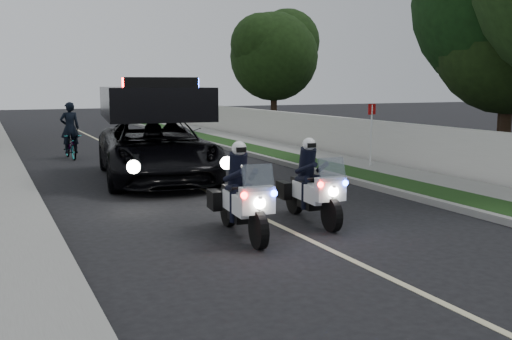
% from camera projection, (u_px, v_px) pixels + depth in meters
% --- Properties ---
extents(ground, '(120.00, 120.00, 0.00)m').
position_uv_depth(ground, '(387.00, 277.00, 8.35)').
color(ground, black).
rests_on(ground, ground).
extents(curb_right, '(0.20, 60.00, 0.15)m').
position_uv_depth(curb_right, '(296.00, 166.00, 19.01)').
color(curb_right, gray).
rests_on(curb_right, ground).
extents(grass_verge, '(1.20, 60.00, 0.16)m').
position_uv_depth(grass_verge, '(315.00, 165.00, 19.31)').
color(grass_verge, '#193814').
rests_on(grass_verge, ground).
extents(sidewalk_right, '(1.40, 60.00, 0.16)m').
position_uv_depth(sidewalk_right, '(348.00, 162.00, 19.86)').
color(sidewalk_right, gray).
rests_on(sidewalk_right, ground).
extents(property_wall, '(0.22, 60.00, 1.50)m').
position_uv_depth(property_wall, '(372.00, 142.00, 20.18)').
color(property_wall, beige).
rests_on(property_wall, ground).
extents(curb_left, '(0.20, 60.00, 0.15)m').
position_uv_depth(curb_left, '(29.00, 184.00, 15.55)').
color(curb_left, gray).
rests_on(curb_left, ground).
extents(lane_marking, '(0.12, 50.00, 0.01)m').
position_uv_depth(lane_marking, '(176.00, 177.00, 17.29)').
color(lane_marking, '#BFB78C').
rests_on(lane_marking, ground).
extents(police_moto_left, '(0.89, 2.09, 1.73)m').
position_uv_depth(police_moto_left, '(242.00, 236.00, 10.58)').
color(police_moto_left, white).
rests_on(police_moto_left, ground).
extents(police_moto_right, '(0.83, 2.03, 1.69)m').
position_uv_depth(police_moto_right, '(311.00, 222.00, 11.69)').
color(police_moto_right, silver).
rests_on(police_moto_right, ground).
extents(police_suv, '(3.81, 6.76, 3.12)m').
position_uv_depth(police_suv, '(157.00, 180.00, 16.79)').
color(police_suv, black).
rests_on(police_suv, ground).
extents(bicycle, '(0.72, 1.76, 0.90)m').
position_uv_depth(bicycle, '(71.00, 159.00, 21.47)').
color(bicycle, black).
rests_on(bicycle, ground).
extents(cyclist, '(0.69, 0.47, 1.88)m').
position_uv_depth(cyclist, '(71.00, 159.00, 21.47)').
color(cyclist, black).
rests_on(cyclist, ground).
extents(sign_post, '(0.41, 0.41, 2.19)m').
position_uv_depth(sign_post, '(370.00, 170.00, 18.56)').
color(sign_post, red).
rests_on(sign_post, ground).
extents(tree_right_a, '(6.35, 6.35, 8.17)m').
position_uv_depth(tree_right_a, '(503.00, 169.00, 18.95)').
color(tree_right_a, black).
rests_on(tree_right_a, ground).
extents(tree_right_c, '(7.12, 7.12, 10.29)m').
position_uv_depth(tree_right_c, '(500.00, 167.00, 19.30)').
color(tree_right_c, black).
rests_on(tree_right_c, ground).
extents(tree_right_e, '(6.06, 6.06, 8.22)m').
position_uv_depth(tree_right_e, '(274.00, 132.00, 33.13)').
color(tree_right_e, black).
rests_on(tree_right_e, ground).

